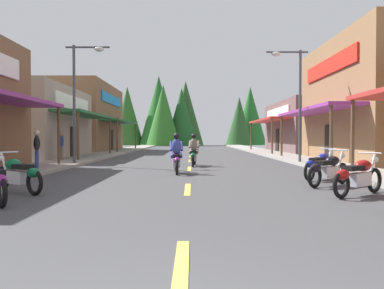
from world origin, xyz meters
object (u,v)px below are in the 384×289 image
at_px(motorcycle_parked_right_3, 327,169).
at_px(rider_cruising_trailing, 193,153).
at_px(motorcycle_parked_left_2, 17,174).
at_px(pedestrian_browsing, 61,145).
at_px(motorcycle_parked_right_4, 319,165).
at_px(motorcycle_parked_right_2, 357,176).
at_px(pedestrian_by_shop, 36,147).
at_px(rider_cruising_lead, 176,156).
at_px(streetlamp_right, 292,89).
at_px(streetlamp_left, 80,87).

xyz_separation_m(motorcycle_parked_right_3, rider_cruising_trailing, (-3.86, 7.72, 0.17)).
relative_size(motorcycle_parked_left_2, pedestrian_browsing, 1.06).
relative_size(motorcycle_parked_right_4, motorcycle_parked_left_2, 0.89).
height_order(motorcycle_parked_right_2, motorcycle_parked_right_4, same).
distance_m(motorcycle_parked_left_2, pedestrian_by_shop, 6.44).
bearing_deg(motorcycle_parked_right_3, pedestrian_browsing, 95.34).
bearing_deg(pedestrian_browsing, pedestrian_by_shop, 65.81).
height_order(motorcycle_parked_right_2, pedestrian_by_shop, pedestrian_by_shop).
xyz_separation_m(motorcycle_parked_right_4, rider_cruising_trailing, (-4.15, 6.09, 0.17)).
relative_size(motorcycle_parked_right_4, pedestrian_browsing, 0.95).
distance_m(motorcycle_parked_right_2, motorcycle_parked_left_2, 8.40).
bearing_deg(motorcycle_parked_right_4, motorcycle_parked_left_2, 154.20).
bearing_deg(rider_cruising_lead, motorcycle_parked_right_4, -118.73).
bearing_deg(rider_cruising_trailing, motorcycle_parked_left_2, 157.63).
height_order(motorcycle_parked_right_4, rider_cruising_lead, rider_cruising_lead).
bearing_deg(rider_cruising_lead, rider_cruising_trailing, -14.05).
xyz_separation_m(streetlamp_right, pedestrian_browsing, (-12.65, 1.69, -2.91)).
bearing_deg(pedestrian_by_shop, motorcycle_parked_right_2, 130.56).
bearing_deg(motorcycle_parked_right_4, motorcycle_parked_right_2, -139.35).
relative_size(streetlamp_left, motorcycle_parked_right_2, 3.41).
bearing_deg(streetlamp_right, rider_cruising_lead, -138.15).
height_order(streetlamp_left, motorcycle_parked_right_4, streetlamp_left).
distance_m(streetlamp_left, motorcycle_parked_right_3, 12.99).
relative_size(streetlamp_left, pedestrian_browsing, 3.54).
xyz_separation_m(motorcycle_parked_right_2, motorcycle_parked_left_2, (-8.39, 0.46, 0.00)).
height_order(motorcycle_parked_right_2, rider_cruising_trailing, rider_cruising_trailing).
xyz_separation_m(motorcycle_parked_right_4, pedestrian_browsing, (-11.61, 9.21, 0.49)).
relative_size(rider_cruising_lead, pedestrian_by_shop, 1.26).
bearing_deg(motorcycle_parked_right_2, pedestrian_browsing, 93.79).
relative_size(motorcycle_parked_left_2, rider_cruising_lead, 0.83).
relative_size(streetlamp_right, motorcycle_parked_right_4, 3.71).
height_order(streetlamp_right, motorcycle_parked_left_2, streetlamp_right).
bearing_deg(pedestrian_browsing, motorcycle_parked_left_2, 69.86).
bearing_deg(motorcycle_parked_right_3, rider_cruising_trailing, 75.68).
height_order(streetlamp_left, pedestrian_by_shop, streetlamp_left).
xyz_separation_m(streetlamp_left, rider_cruising_trailing, (5.60, -0.50, -3.26)).
bearing_deg(motorcycle_parked_left_2, pedestrian_browsing, -40.20).
bearing_deg(motorcycle_parked_right_3, streetlamp_left, 98.12).
bearing_deg(streetlamp_left, rider_cruising_trailing, -5.14).
bearing_deg(motorcycle_parked_right_4, rider_cruising_lead, 109.62).
distance_m(rider_cruising_lead, pedestrian_browsing, 9.71).
relative_size(motorcycle_parked_right_4, pedestrian_by_shop, 0.94).
bearing_deg(pedestrian_browsing, rider_cruising_lead, 100.40).
bearing_deg(motorcycle_parked_right_4, pedestrian_by_shop, 118.50).
xyz_separation_m(streetlamp_right, rider_cruising_lead, (-5.88, -5.27, -3.23)).
distance_m(motorcycle_parked_right_3, pedestrian_by_shop, 11.30).
bearing_deg(motorcycle_parked_right_2, rider_cruising_trailing, 74.19).
height_order(streetlamp_left, rider_cruising_lead, streetlamp_left).
bearing_deg(motorcycle_parked_left_2, rider_cruising_trailing, -79.86).
xyz_separation_m(streetlamp_left, pedestrian_by_shop, (-0.81, -3.55, -2.93)).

